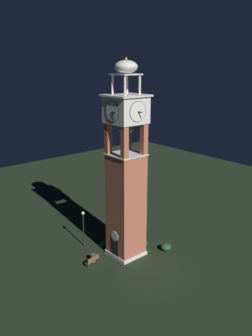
{
  "coord_description": "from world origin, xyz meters",
  "views": [
    {
      "loc": [
        25.52,
        -21.7,
        19.59
      ],
      "look_at": [
        0.0,
        0.0,
        9.53
      ],
      "focal_mm": 37.73,
      "sensor_mm": 36.0,
      "label": 1
    }
  ],
  "objects_px": {
    "lamp_post": "(83,222)",
    "trash_bin": "(93,258)",
    "clock_tower": "(126,180)",
    "park_bench": "(93,260)"
  },
  "relations": [
    {
      "from": "lamp_post",
      "to": "trash_bin",
      "type": "relative_size",
      "value": 5.13
    },
    {
      "from": "clock_tower",
      "to": "trash_bin",
      "type": "height_order",
      "value": "clock_tower"
    },
    {
      "from": "clock_tower",
      "to": "lamp_post",
      "type": "relative_size",
      "value": 4.88
    },
    {
      "from": "lamp_post",
      "to": "clock_tower",
      "type": "bearing_deg",
      "value": 29.97
    },
    {
      "from": "park_bench",
      "to": "clock_tower",
      "type": "bearing_deg",
      "value": 82.7
    },
    {
      "from": "park_bench",
      "to": "lamp_post",
      "type": "bearing_deg",
      "value": 158.21
    },
    {
      "from": "lamp_post",
      "to": "park_bench",
      "type": "bearing_deg",
      "value": -21.79
    },
    {
      "from": "clock_tower",
      "to": "lamp_post",
      "type": "bearing_deg",
      "value": -150.03
    },
    {
      "from": "clock_tower",
      "to": "park_bench",
      "type": "distance_m",
      "value": 8.75
    },
    {
      "from": "trash_bin",
      "to": "clock_tower",
      "type": "bearing_deg",
      "value": 74.4
    }
  ]
}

